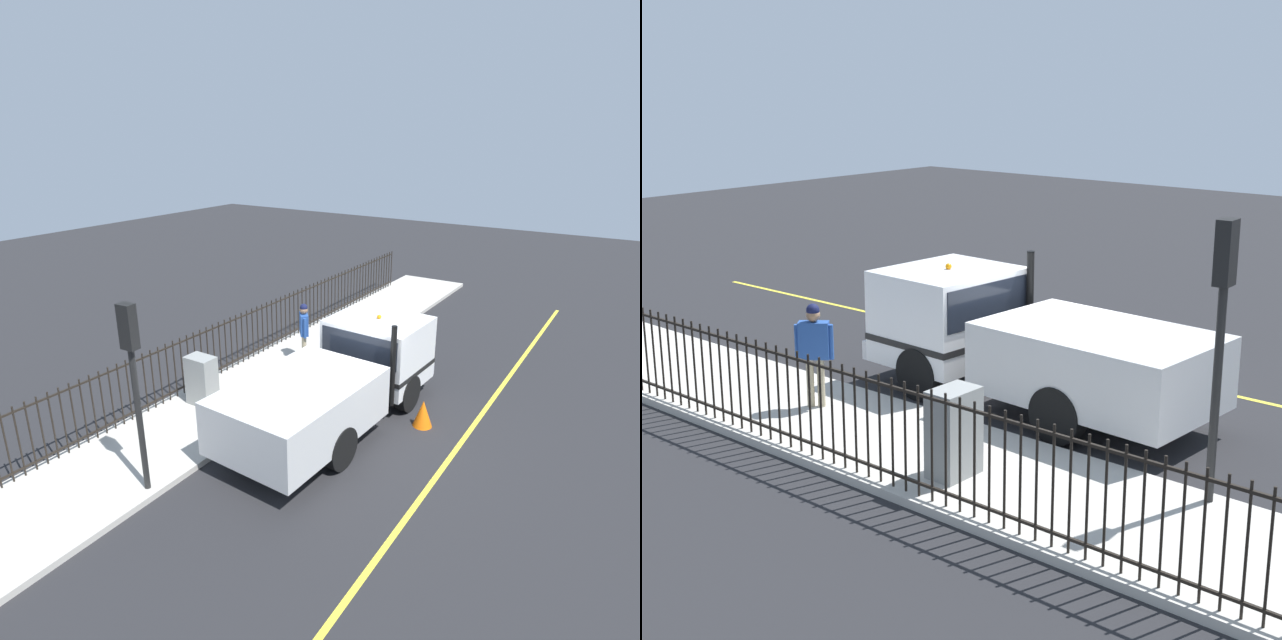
% 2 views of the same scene
% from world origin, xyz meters
% --- Properties ---
extents(ground_plane, '(61.28, 61.28, 0.00)m').
position_xyz_m(ground_plane, '(0.00, 0.00, 0.00)').
color(ground_plane, '#232326').
rests_on(ground_plane, ground).
extents(sidewalk_slab, '(2.86, 27.85, 0.13)m').
position_xyz_m(sidewalk_slab, '(3.29, 0.00, 0.07)').
color(sidewalk_slab, '#B7B2A8').
rests_on(sidewalk_slab, ground).
extents(lane_marking, '(0.12, 25.07, 0.01)m').
position_xyz_m(lane_marking, '(-2.49, 0.00, 0.00)').
color(lane_marking, yellow).
rests_on(lane_marking, ground).
extents(work_truck, '(2.67, 6.60, 2.53)m').
position_xyz_m(work_truck, '(0.34, -0.51, 1.22)').
color(work_truck, white).
rests_on(work_truck, ground).
extents(worker_standing, '(0.51, 0.54, 1.82)m').
position_xyz_m(worker_standing, '(3.05, -2.69, 1.25)').
color(worker_standing, '#264C99').
rests_on(worker_standing, sidewalk_slab).
extents(iron_fence, '(0.04, 23.71, 1.58)m').
position_xyz_m(iron_fence, '(4.54, 0.00, 0.94)').
color(iron_fence, black).
rests_on(iron_fence, sidewalk_slab).
extents(traffic_light_near, '(0.31, 0.23, 3.82)m').
position_xyz_m(traffic_light_near, '(2.12, 4.17, 2.85)').
color(traffic_light_near, black).
rests_on(traffic_light_near, sidewalk_slab).
extents(utility_cabinet, '(0.73, 0.49, 1.29)m').
position_xyz_m(utility_cabinet, '(3.70, 1.00, 0.78)').
color(utility_cabinet, gray).
rests_on(utility_cabinet, sidewalk_slab).
extents(traffic_cone, '(0.47, 0.47, 0.67)m').
position_xyz_m(traffic_cone, '(-1.44, -1.21, 0.34)').
color(traffic_cone, orange).
rests_on(traffic_cone, ground).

